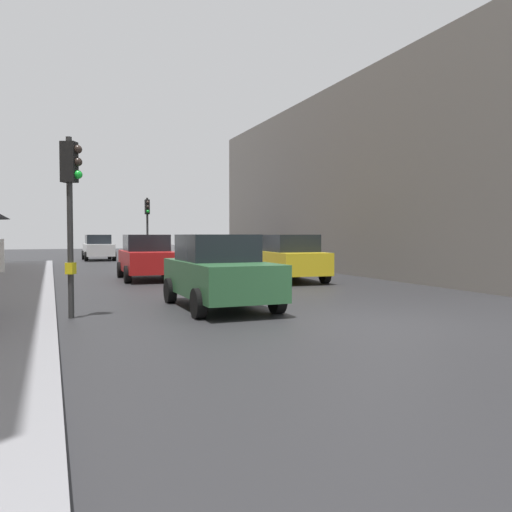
{
  "coord_description": "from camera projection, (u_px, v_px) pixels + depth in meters",
  "views": [
    {
      "loc": [
        -6.06,
        -8.48,
        1.75
      ],
      "look_at": [
        0.3,
        7.51,
        1.05
      ],
      "focal_mm": 36.33,
      "sensor_mm": 36.0,
      "label": 1
    }
  ],
  "objects": [
    {
      "name": "car_white_compact",
      "position": [
        98.0,
        247.0,
        35.81
      ],
      "size": [
        2.04,
        4.21,
        1.76
      ],
      "color": "silver",
      "rests_on": "ground"
    },
    {
      "name": "car_red_sedan",
      "position": [
        147.0,
        257.0,
        20.3
      ],
      "size": [
        2.11,
        4.25,
        1.76
      ],
      "color": "red",
      "rests_on": "ground"
    },
    {
      "name": "car_green_estate",
      "position": [
        219.0,
        271.0,
        12.42
      ],
      "size": [
        2.03,
        4.21,
        1.76
      ],
      "color": "#2D6038",
      "rests_on": "ground"
    },
    {
      "name": "ground_plane",
      "position": [
        383.0,
        324.0,
        10.18
      ],
      "size": [
        120.0,
        120.0,
        0.0
      ],
      "primitive_type": "plane",
      "color": "#28282B"
    },
    {
      "name": "traffic_light_near_right",
      "position": [
        71.0,
        194.0,
        10.76
      ],
      "size": [
        0.45,
        0.35,
        3.78
      ],
      "color": "#2D2D2D",
      "rests_on": "ground"
    },
    {
      "name": "building_facade_right",
      "position": [
        410.0,
        188.0,
        27.8
      ],
      "size": [
        12.0,
        25.19,
        8.56
      ],
      "primitive_type": "cube",
      "color": "slate",
      "rests_on": "ground"
    },
    {
      "name": "car_blue_van",
      "position": [
        224.0,
        251.0,
        28.34
      ],
      "size": [
        2.03,
        4.21,
        1.76
      ],
      "color": "navy",
      "rests_on": "ground"
    },
    {
      "name": "traffic_light_far_median",
      "position": [
        147.0,
        219.0,
        29.5
      ],
      "size": [
        0.25,
        0.43,
        3.86
      ],
      "color": "#2D2D2D",
      "rests_on": "ground"
    },
    {
      "name": "car_yellow_taxi",
      "position": [
        288.0,
        258.0,
        19.58
      ],
      "size": [
        2.23,
        4.31,
        1.76
      ],
      "color": "yellow",
      "rests_on": "ground"
    },
    {
      "name": "car_silver_hatchback",
      "position": [
        191.0,
        249.0,
        33.08
      ],
      "size": [
        2.04,
        4.21,
        1.76
      ],
      "color": "#BCBCC1",
      "rests_on": "ground"
    }
  ]
}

